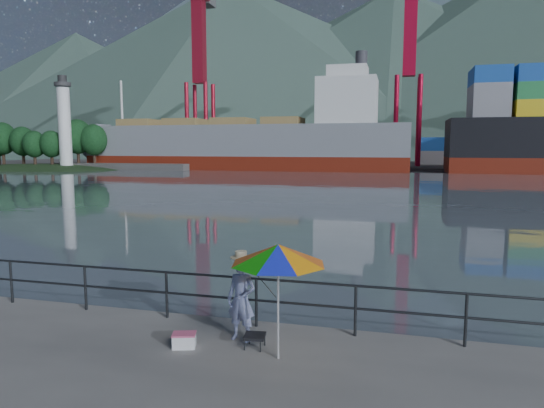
{
  "coord_description": "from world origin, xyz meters",
  "views": [
    {
      "loc": [
        3.72,
        -7.46,
        3.67
      ],
      "look_at": [
        0.21,
        6.0,
        2.0
      ],
      "focal_mm": 32.0,
      "sensor_mm": 36.0,
      "label": 1
    }
  ],
  "objects_px": {
    "beach_umbrella": "(278,254)",
    "cooler_bag": "(184,341)",
    "fisherman": "(241,300)",
    "bulk_carrier": "(255,143)"
  },
  "relations": [
    {
      "from": "beach_umbrella",
      "to": "bulk_carrier",
      "type": "relative_size",
      "value": 0.04
    },
    {
      "from": "fisherman",
      "to": "beach_umbrella",
      "type": "distance_m",
      "value": 1.5
    },
    {
      "from": "fisherman",
      "to": "bulk_carrier",
      "type": "distance_m",
      "value": 71.65
    },
    {
      "from": "cooler_bag",
      "to": "bulk_carrier",
      "type": "height_order",
      "value": "bulk_carrier"
    },
    {
      "from": "cooler_bag",
      "to": "bulk_carrier",
      "type": "xyz_separation_m",
      "value": [
        -19.36,
        69.23,
        3.98
      ]
    },
    {
      "from": "fisherman",
      "to": "cooler_bag",
      "type": "relative_size",
      "value": 3.87
    },
    {
      "from": "fisherman",
      "to": "cooler_bag",
      "type": "height_order",
      "value": "fisherman"
    },
    {
      "from": "fisherman",
      "to": "cooler_bag",
      "type": "bearing_deg",
      "value": -136.75
    },
    {
      "from": "beach_umbrella",
      "to": "cooler_bag",
      "type": "bearing_deg",
      "value": 179.3
    },
    {
      "from": "cooler_bag",
      "to": "fisherman",
      "type": "bearing_deg",
      "value": 16.15
    }
  ]
}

